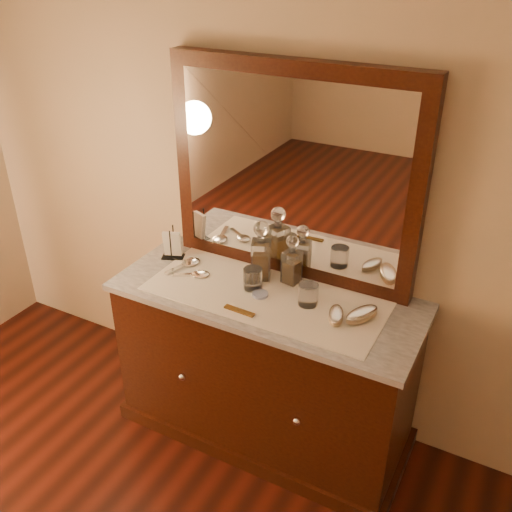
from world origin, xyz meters
name	(u,v)px	position (x,y,z in m)	size (l,w,h in m)	color
dresser_cabinet	(265,368)	(0.00, 1.96, 0.41)	(1.40, 0.55, 0.82)	black
dresser_plinth	(265,423)	(0.00, 1.96, 0.04)	(1.46, 0.59, 0.08)	black
knob_left	(182,377)	(-0.30, 1.67, 0.45)	(0.04, 0.04, 0.04)	silver
knob_right	(297,421)	(0.30, 1.67, 0.45)	(0.04, 0.04, 0.04)	silver
marble_top	(266,297)	(0.00, 1.96, 0.83)	(1.44, 0.59, 0.03)	silver
mirror_frame	(292,174)	(0.00, 2.20, 1.35)	(1.20, 0.08, 1.00)	black
mirror_glass	(289,177)	(0.00, 2.17, 1.35)	(1.06, 0.01, 0.86)	white
lace_runner	(264,296)	(0.00, 1.94, 0.85)	(1.10, 0.45, 0.00)	white
pin_dish	(260,294)	(-0.02, 1.93, 0.86)	(0.07, 0.07, 0.01)	white
comb	(239,311)	(-0.04, 1.77, 0.86)	(0.15, 0.03, 0.01)	brown
napkin_rack	(172,246)	(-0.58, 2.04, 0.92)	(0.13, 0.10, 0.17)	black
decanter_left	(261,256)	(-0.09, 2.07, 0.97)	(0.12, 0.12, 0.30)	#965E15
decanter_right	(292,264)	(0.06, 2.10, 0.95)	(0.09, 0.09, 0.25)	#965E15
brush_near	(336,315)	(0.35, 1.92, 0.87)	(0.11, 0.16, 0.04)	tan
brush_far	(362,315)	(0.45, 1.97, 0.88)	(0.14, 0.19, 0.05)	tan
hand_mirror_outer	(188,263)	(-0.47, 2.00, 0.86)	(0.11, 0.21, 0.02)	silver
hand_mirror_inner	(197,274)	(-0.37, 1.94, 0.86)	(0.18, 0.13, 0.02)	silver
tumblers	(280,286)	(0.06, 1.97, 0.90)	(0.37, 0.09, 0.10)	white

